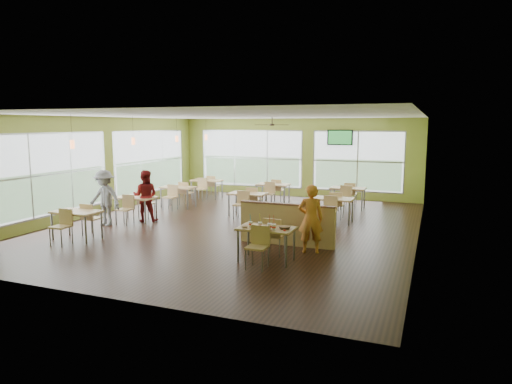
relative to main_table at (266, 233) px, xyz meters
The scene contains 20 objects.
room 3.73m from the main_table, 123.69° to the left, with size 12.00×12.04×3.20m.
window_bays 7.70m from the main_table, 127.41° to the left, with size 9.24×10.24×2.38m.
main_table is the anchor object (origin of this frame).
half_wall_divider 1.45m from the main_table, 90.00° to the left, with size 2.40×0.14×1.04m.
dining_tables 5.61m from the main_table, 122.91° to the left, with size 6.92×8.72×0.87m.
pendant_lights 6.62m from the main_table, 144.75° to the left, with size 0.11×7.31×0.86m.
ceiling_fan 6.73m from the main_table, 108.43° to the left, with size 1.25×1.25×0.29m.
tv_backwall 9.08m from the main_table, 91.29° to the left, with size 1.00×0.07×0.60m.
man_plaid 1.25m from the main_table, 54.81° to the left, with size 0.58×0.38×1.60m, color #DA4818.
patron_maroon 5.50m from the main_table, 152.43° to the left, with size 0.77×0.60×1.58m, color maroon.
patron_grey 5.88m from the main_table, 163.94° to the left, with size 1.06×0.61×1.64m, color slate.
cup_blue 0.40m from the main_table, behind, with size 0.09×0.09×0.31m.
cup_yellow 0.24m from the main_table, 142.24° to the right, with size 0.09×0.09×0.34m.
cup_red_near 0.27m from the main_table, 49.01° to the right, with size 0.10×0.10×0.35m.
cup_red_far 0.35m from the main_table, 37.96° to the right, with size 0.10×0.10×0.35m.
food_basket 0.44m from the main_table, ahead, with size 0.26×0.26×0.06m.
ketchup_cup 0.51m from the main_table, 19.64° to the right, with size 0.05×0.05×0.02m, color #AD1812.
wrapper_left 0.49m from the main_table, 155.10° to the right, with size 0.15×0.13×0.04m, color #A47B4F.
wrapper_mid 0.16m from the main_table, 142.96° to the left, with size 0.22×0.20×0.05m, color #A47B4F.
wrapper_right 0.37m from the main_table, 62.31° to the right, with size 0.14×0.13×0.04m, color #A47B4F.
Camera 1 is at (5.30, -12.01, 2.93)m, focal length 32.00 mm.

